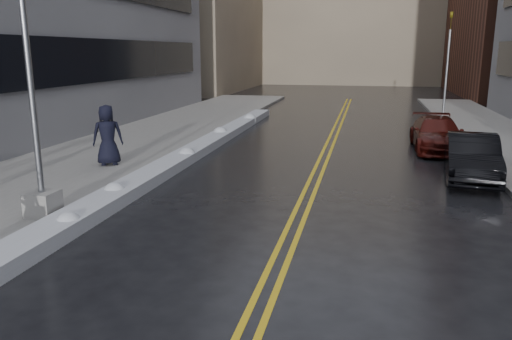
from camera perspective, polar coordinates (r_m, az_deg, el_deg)
The scene contains 11 objects.
ground at distance 9.60m, azimuth -13.49°, elevation -11.13°, with size 160.00×160.00×0.00m, color black.
sidewalk_west at distance 20.65m, azimuth -15.87°, elevation 2.16°, with size 5.50×50.00×0.15m, color gray.
lane_line_left at distance 18.30m, azimuth 7.11°, elevation 0.94°, with size 0.12×50.00×0.01m, color gold.
lane_line_right at distance 18.28m, azimuth 8.04°, elevation 0.89°, with size 0.12×50.00×0.01m, color gold.
snow_ridge at distance 17.47m, azimuth -9.40°, elevation 0.82°, with size 0.90×30.00×0.34m, color silver.
building_west_far at distance 55.58m, azimuth -8.50°, elevation 18.53°, with size 14.00×22.00×18.00m, color gray.
lamppost at distance 12.29m, azimuth -24.06°, elevation 5.74°, with size 0.65×0.65×7.62m.
traffic_signal at distance 32.13m, azimuth 21.06°, elevation 11.62°, with size 0.16×0.20×6.00m.
pedestrian_c at distance 17.58m, azimuth -16.61°, elevation 3.85°, with size 1.00×0.65×2.05m, color black.
car_black at distance 17.00m, azimuth 23.43°, elevation 1.36°, with size 1.48×4.26×1.40m, color black.
car_maroon at distance 21.52m, azimuth 19.96°, elevation 3.90°, with size 1.86×4.58×1.33m, color #3B0D09.
Camera 1 is at (3.99, -7.80, 3.93)m, focal length 35.00 mm.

